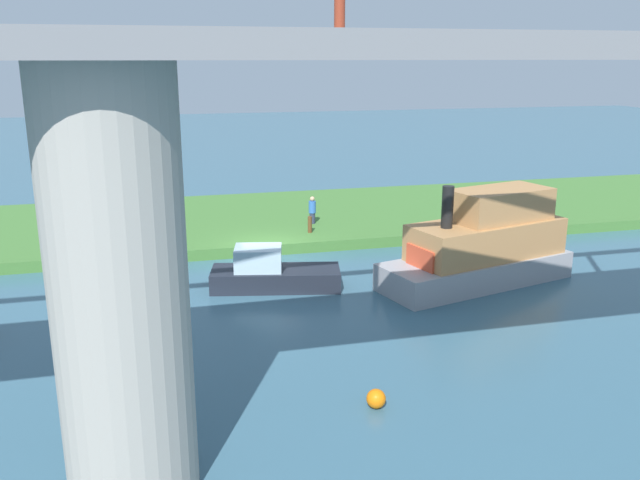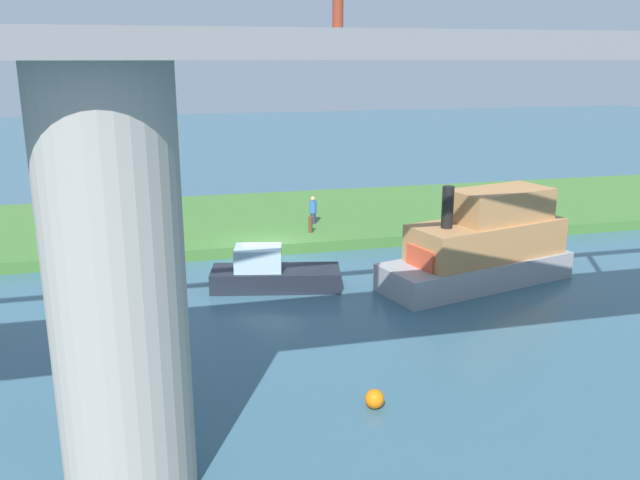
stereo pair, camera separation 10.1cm
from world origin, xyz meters
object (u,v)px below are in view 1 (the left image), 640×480
Objects in this scene: mooring_post at (310,225)px; riverboat_paddlewheel at (482,246)px; motorboat_white at (271,273)px; person_on_bank at (312,210)px; marker_buoy at (376,399)px; bridge_pylon at (120,292)px.

riverboat_paddlewheel is (-5.18, 7.40, 0.61)m from mooring_post.
motorboat_white is at bearing 63.76° from mooring_post.
person_on_bank is 0.17× the size of riverboat_paddlewheel.
riverboat_paddlewheel reaches higher than person_on_bank.
riverboat_paddlewheel is at bearing 124.99° from mooring_post.
motorboat_white is (2.97, 6.03, -0.30)m from mooring_post.
mooring_post is at bearing -97.41° from marker_buoy.
mooring_post is (-7.95, -17.57, -3.40)m from bridge_pylon.
mooring_post is (0.54, 1.74, -0.31)m from person_on_bank.
bridge_pylon is 17.17× the size of marker_buoy.
mooring_post is 6.73m from motorboat_white.
bridge_pylon reaches higher than marker_buoy.
person_on_bank reaches higher than motorboat_white.
motorboat_white is at bearing -113.34° from bridge_pylon.
bridge_pylon is 10.96× the size of mooring_post.
riverboat_paddlewheel is at bearing -142.26° from bridge_pylon.
bridge_pylon is at bearing 65.65° from mooring_post.
marker_buoy is at bearing 49.06° from riverboat_paddlewheel.
riverboat_paddlewheel is 11.10m from marker_buoy.
riverboat_paddlewheel is (-13.13, -10.17, -2.79)m from bridge_pylon.
person_on_bank is 2.78× the size of marker_buoy.
riverboat_paddlewheel is at bearing 116.90° from person_on_bank.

